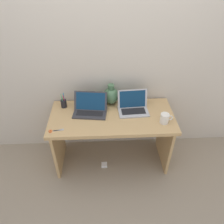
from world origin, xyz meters
The scene contains 10 objects.
ground_plane centered at (0.00, 0.00, 0.00)m, with size 6.00×6.00×0.00m, color gray.
back_wall centered at (0.00, 0.34, 1.20)m, with size 4.40×0.04×2.40m, color beige.
desk centered at (0.00, 0.00, 0.55)m, with size 1.34×0.61×0.71m.
laptop_left centered at (-0.23, 0.09, 0.77)m, with size 0.38×0.28×0.21m.
laptop_right centered at (0.23, 0.10, 0.77)m, with size 0.34×0.24×0.22m.
green_vase centered at (0.00, 0.24, 0.81)m, with size 0.18×0.18×0.24m.
coffee_mug centered at (0.53, -0.14, 0.77)m, with size 0.13×0.09×0.11m.
pen_cup centered at (-0.53, 0.19, 0.76)m, with size 0.06×0.06×0.18m.
scissors centered at (-0.59, -0.22, 0.72)m, with size 0.15×0.06×0.01m.
power_brick centered at (-0.10, -0.10, 0.01)m, with size 0.07×0.07×0.03m, color white.
Camera 1 is at (-0.08, -1.80, 2.16)m, focal length 34.54 mm.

